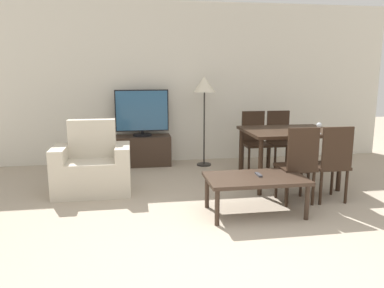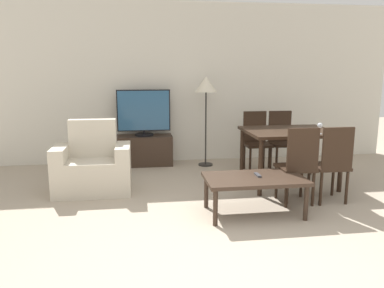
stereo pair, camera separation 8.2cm
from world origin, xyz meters
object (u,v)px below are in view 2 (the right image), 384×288
(tv, at_px, (144,113))
(wine_glass_left, at_px, (320,126))
(armchair, at_px, (93,167))
(dining_table, at_px, (289,136))
(dining_chair_far, at_px, (282,138))
(dining_chair_near_right, at_px, (332,161))
(remote_primary, at_px, (258,175))
(floor_lamp, at_px, (206,88))
(dining_chair_near, at_px, (298,162))
(coffee_table, at_px, (254,181))
(tv_stand, at_px, (145,150))
(dining_chair_far_left, at_px, (256,138))

(tv, xyz_separation_m, wine_glass_left, (2.20, -1.76, -0.01))
(armchair, xyz_separation_m, dining_table, (2.64, -0.03, 0.34))
(dining_chair_far, xyz_separation_m, dining_chair_near_right, (0.00, -1.60, 0.00))
(tv, height_order, remote_primary, tv)
(floor_lamp, relative_size, wine_glass_left, 10.09)
(tv, bearing_deg, floor_lamp, -10.13)
(armchair, height_order, tv, tv)
(dining_chair_near, xyz_separation_m, dining_chair_near_right, (0.42, 0.00, 0.00))
(coffee_table, bearing_deg, wine_glass_left, 31.43)
(floor_lamp, bearing_deg, wine_glass_left, -52.94)
(remote_primary, height_order, wine_glass_left, wine_glass_left)
(tv_stand, relative_size, dining_chair_near, 0.99)
(dining_table, height_order, dining_chair_near, dining_chair_near)
(tv, height_order, floor_lamp, floor_lamp)
(wine_glass_left, bearing_deg, floor_lamp, 127.06)
(dining_chair_far_left, distance_m, wine_glass_left, 1.31)
(wine_glass_left, bearing_deg, tv, 141.37)
(coffee_table, bearing_deg, floor_lamp, 93.67)
(armchair, bearing_deg, dining_chair_far_left, 17.53)
(tv_stand, relative_size, floor_lamp, 0.62)
(tv_stand, distance_m, dining_chair_far, 2.26)
(dining_chair_far_left, height_order, remote_primary, dining_chair_far_left)
(remote_primary, bearing_deg, dining_table, 52.22)
(dining_table, xyz_separation_m, dining_chair_far_left, (-0.21, 0.80, -0.16))
(tv, relative_size, dining_chair_far_left, 0.94)
(dining_chair_near_right, distance_m, wine_glass_left, 0.56)
(dining_table, relative_size, dining_chair_far_left, 1.29)
(dining_chair_near_right, bearing_deg, dining_chair_near, 180.00)
(dining_chair_near, bearing_deg, floor_lamp, 110.18)
(armchair, xyz_separation_m, dining_chair_far, (2.85, 0.77, 0.18))
(floor_lamp, bearing_deg, coffee_table, -86.33)
(dining_chair_far_left, bearing_deg, wine_glass_left, -68.80)
(armchair, relative_size, dining_chair_far, 1.03)
(armchair, bearing_deg, remote_primary, -28.09)
(dining_table, bearing_deg, dining_chair_far, 75.29)
(dining_chair_near, height_order, dining_chair_far, same)
(tv_stand, xyz_separation_m, dining_chair_near, (1.75, -2.19, 0.26))
(coffee_table, distance_m, dining_chair_far_left, 1.92)
(tv, distance_m, dining_chair_near, 2.82)
(dining_table, distance_m, dining_chair_near_right, 0.84)
(tv, height_order, dining_chair_near, tv)
(dining_chair_near, xyz_separation_m, remote_primary, (-0.55, -0.18, -0.08))
(dining_chair_near, relative_size, remote_primary, 6.21)
(tv, bearing_deg, dining_chair_far, -15.10)
(dining_chair_far, distance_m, remote_primary, 2.02)
(dining_chair_near, bearing_deg, dining_chair_near_right, 0.00)
(tv, relative_size, wine_glass_left, 5.98)
(dining_table, bearing_deg, coffee_table, -128.38)
(remote_primary, bearing_deg, dining_chair_near, 17.84)
(dining_chair_far_left, bearing_deg, dining_chair_near_right, -75.29)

